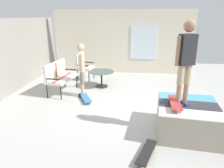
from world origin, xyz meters
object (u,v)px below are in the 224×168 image
person_watching (82,66)px  skateboard_spare (147,152)px  skateboard_by_bench (86,98)px  person_skater (186,58)px  patio_bench (59,74)px  skateboard_on_ramp (175,102)px  patio_chair_near_house (83,64)px  patio_table (102,76)px  skate_ramp (189,118)px

person_watching → skateboard_spare: bearing=-146.2°
skateboard_by_bench → person_watching: bearing=26.1°
skateboard_by_bench → person_skater: bearing=-122.1°
skateboard_by_bench → skateboard_spare: bearing=-145.2°
patio_bench → person_watching: 0.94m
skateboard_by_bench → skateboard_on_ramp: (-1.61, -2.29, 0.65)m
person_skater → skateboard_by_bench: bearing=57.9°
patio_chair_near_house → patio_table: 1.23m
skate_ramp → skateboard_by_bench: size_ratio=2.80×
patio_table → skateboard_spare: 4.05m
skate_ramp → patio_bench: patio_bench is taller
skateboard_spare → skateboard_on_ramp: bearing=-34.9°
skateboard_on_ramp → person_skater: bearing=-59.4°
skate_ramp → patio_bench: (2.12, 3.65, 0.29)m
patio_bench → patio_table: bearing=-61.2°
skate_ramp → skateboard_spare: size_ratio=2.74×
person_watching → skateboard_on_ramp: size_ratio=2.06×
patio_chair_near_house → patio_table: (-0.84, -0.87, -0.21)m
patio_chair_near_house → skateboard_on_ramp: size_ratio=1.26×
skate_ramp → patio_table: bearing=39.8°
person_watching → person_skater: 3.29m
patio_bench → person_skater: (-2.14, -3.44, 1.04)m
patio_bench → person_skater: person_skater is taller
patio_table → skate_ramp: bearing=-140.2°
patio_chair_near_house → person_watching: size_ratio=0.61×
patio_table → person_watching: bearing=154.9°
skate_ramp → person_skater: size_ratio=1.31×
person_skater → skateboard_spare: size_ratio=2.09×
skateboard_on_ramp → patio_bench: bearing=55.9°
skateboard_by_bench → skateboard_spare: (-2.45, -1.70, 0.00)m
patio_chair_near_house → patio_table: size_ratio=1.13×
person_skater → skateboard_on_ramp: bearing=120.6°
patio_chair_near_house → skateboard_on_ramp: (-3.78, -2.88, 0.12)m
patio_table → skateboard_on_ramp: 3.57m
patio_table → skateboard_by_bench: patio_table is taller
skateboard_spare → skateboard_on_ramp: size_ratio=1.02×
skate_ramp → patio_bench: bearing=59.9°
skateboard_spare → patio_chair_near_house: bearing=26.4°
patio_bench → skateboard_by_bench: 1.30m
patio_bench → patio_table: patio_bench is taller
person_watching → skateboard_spare: person_watching is taller
skate_ramp → patio_table: skate_ramp is taller
skate_ramp → person_watching: person_watching is taller
person_watching → patio_table: bearing=-25.1°
person_skater → patio_bench: bearing=58.1°
patio_bench → skateboard_by_bench: size_ratio=1.64×
person_watching → skateboard_by_bench: bearing=-153.9°
person_watching → skateboard_by_bench: 0.96m
patio_table → patio_bench: bearing=118.8°
patio_bench → patio_table: (0.71, -1.29, -0.21)m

